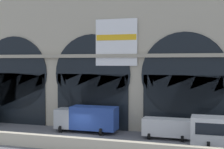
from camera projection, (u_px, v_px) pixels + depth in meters
The scene contains 5 objects.
ground_plane at pixel (76, 137), 35.25m from camera, with size 200.00×200.00×0.00m, color slate.
quay_parapet_wall at pixel (56, 142), 30.60m from camera, with size 90.00×0.70×1.26m, color beige.
station_building at pixel (100, 48), 42.36m from camera, with size 47.47×6.19×20.91m.
box_truck_center at pixel (87, 118), 37.79m from camera, with size 7.50×2.91×3.12m.
van_mideast at pixel (167, 127), 34.68m from camera, with size 5.20×2.48×2.20m.
Camera 1 is at (14.09, -32.23, 8.40)m, focal length 50.85 mm.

